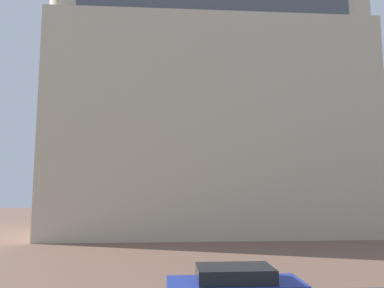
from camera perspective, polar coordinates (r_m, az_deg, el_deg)
name	(u,v)px	position (r m, az deg, el deg)	size (l,w,h in m)	color
landmark_building	(206,112)	(32.83, 2.29, 5.08)	(27.15, 10.72, 32.15)	beige
car_blue	(235,288)	(12.95, 6.79, -21.68)	(4.52, 2.00, 1.35)	#23389E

